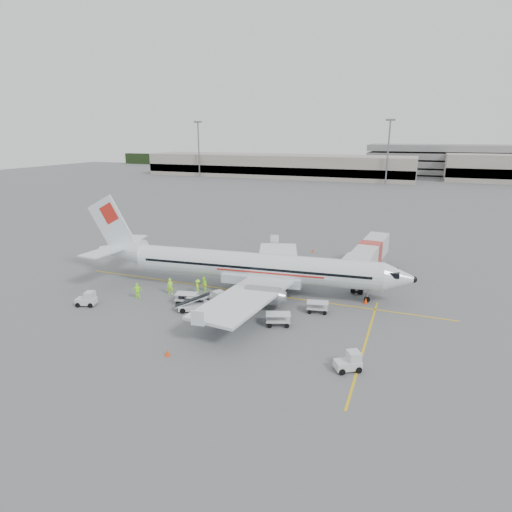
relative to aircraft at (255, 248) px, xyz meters
The scene contains 25 objects.
ground 5.17m from the aircraft, 129.31° to the right, with size 360.00×360.00×0.00m, color #56595B.
stripe_lead 5.16m from the aircraft, 129.31° to the right, with size 44.00×0.20×0.01m, color yellow.
stripe_cross 16.82m from the aircraft, 32.15° to the right, with size 0.20×20.00×0.01m, color yellow.
terminal_west 135.64m from the aircraft, 107.34° to the left, with size 110.00×22.00×9.00m, color gray, non-canonical shape.
parking_garage 161.36m from the aircraft, 81.24° to the left, with size 62.00×24.00×14.00m, color slate, non-canonical shape.
treeline 174.49m from the aircraft, 90.14° to the left, with size 300.00×3.00×6.00m, color black, non-canonical shape.
mast_west 137.09m from the aircraft, 120.95° to the left, with size 3.20×1.20×22.00m, color slate, non-canonical shape.
mast_center 117.71m from the aircraft, 87.77° to the left, with size 3.20×1.20×22.00m, color slate, non-canonical shape.
aircraft is the anchor object (origin of this frame).
jet_bridge 15.41m from the aircraft, 39.97° to the left, with size 3.26×17.41×4.57m, color silver, non-canonical shape.
belt_loader 9.24m from the aircraft, 116.66° to the right, with size 4.30×1.61×2.33m, color silver, non-canonical shape.
tug_fore 19.05m from the aircraft, 46.16° to the right, with size 1.99×1.14×1.54m, color silver, non-canonical shape.
tug_mid 7.02m from the aircraft, 118.20° to the right, with size 1.94×1.11×1.50m, color silver, non-canonical shape.
tug_aft 18.84m from the aircraft, 145.59° to the right, with size 2.01×1.15×1.55m, color silver, non-canonical shape.
cart_loaded_a 8.79m from the aircraft, 122.73° to the right, with size 2.04×1.21×1.06m, color silver, non-canonical shape.
cart_loaded_b 9.37m from the aircraft, 131.73° to the right, with size 2.29×1.36×1.20m, color silver, non-canonical shape.
cart_empty_a 10.40m from the aircraft, 55.21° to the right, with size 2.32×1.37×1.21m, color silver, non-canonical shape.
cart_empty_b 9.89m from the aircraft, 22.36° to the right, with size 2.17×1.29×1.13m, color silver, non-canonical shape.
cone_nose 13.32m from the aircraft, ahead, with size 0.43×0.43×0.71m, color #FE4109.
cone_port 19.63m from the aircraft, 83.34° to the left, with size 0.34×0.34×0.56m, color #FE4109.
cone_stbd 17.18m from the aircraft, 94.53° to the right, with size 0.37×0.37×0.61m, color #FE4109.
crew_a 10.48m from the aircraft, 153.46° to the right, with size 0.68×0.45×1.87m, color #A3FF21.
crew_b 7.27m from the aircraft, 159.78° to the right, with size 0.81×0.63×1.67m, color #A3FF21.
crew_c 7.79m from the aircraft, 153.01° to the right, with size 1.07×0.62×1.66m, color #A3FF21.
crew_d 13.78m from the aircraft, 149.40° to the right, with size 1.04×0.43×1.77m, color #A3FF21.
Camera 1 is at (17.20, -42.63, 17.57)m, focal length 30.00 mm.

